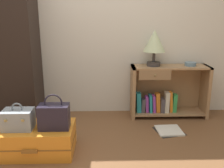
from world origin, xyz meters
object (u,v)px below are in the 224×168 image
object	(u,v)px
bookshelf	(166,92)
table_lamp	(154,42)
bowl	(190,64)
open_book_on_floor	(169,131)
handbag	(54,116)
train_case	(18,119)
suitcase_large	(36,139)

from	to	relation	value
bookshelf	table_lamp	distance (m)	0.67
bowl	open_book_on_floor	size ratio (longest dim) A/B	0.40
table_lamp	open_book_on_floor	distance (m)	1.08
bowl	handbag	bearing A→B (deg)	-149.24
table_lamp	train_case	bearing A→B (deg)	-146.72
bookshelf	table_lamp	xyz separation A→B (m)	(-0.18, -0.00, 0.65)
table_lamp	suitcase_large	size ratio (longest dim) A/B	0.61
table_lamp	bowl	bearing A→B (deg)	-0.74
suitcase_large	handbag	world-z (taller)	handbag
bowl	handbag	xyz separation A→B (m)	(-1.56, -0.93, -0.30)
bookshelf	handbag	distance (m)	1.57
suitcase_large	train_case	size ratio (longest dim) A/B	2.67
bookshelf	bowl	size ratio (longest dim) A/B	6.82
suitcase_large	table_lamp	bearing A→B (deg)	34.93
train_case	open_book_on_floor	bearing A→B (deg)	16.31
table_lamp	bowl	distance (m)	0.54
bookshelf	handbag	bearing A→B (deg)	-143.55
bookshelf	handbag	size ratio (longest dim) A/B	2.92
bookshelf	train_case	world-z (taller)	bookshelf
train_case	open_book_on_floor	size ratio (longest dim) A/B	0.77
bookshelf	suitcase_large	world-z (taller)	bookshelf
handbag	open_book_on_floor	distance (m)	1.35
train_case	bowl	bearing A→B (deg)	26.15
bookshelf	bowl	xyz separation A→B (m)	(0.29, -0.01, 0.37)
train_case	handbag	distance (m)	0.34
bookshelf	table_lamp	size ratio (longest dim) A/B	2.19
bookshelf	open_book_on_floor	size ratio (longest dim) A/B	2.74
suitcase_large	handbag	bearing A→B (deg)	-10.11
train_case	handbag	bearing A→B (deg)	0.35
suitcase_large	handbag	xyz separation A→B (m)	(0.20, -0.03, 0.26)
bookshelf	train_case	bearing A→B (deg)	-149.66
open_book_on_floor	handbag	bearing A→B (deg)	-159.62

